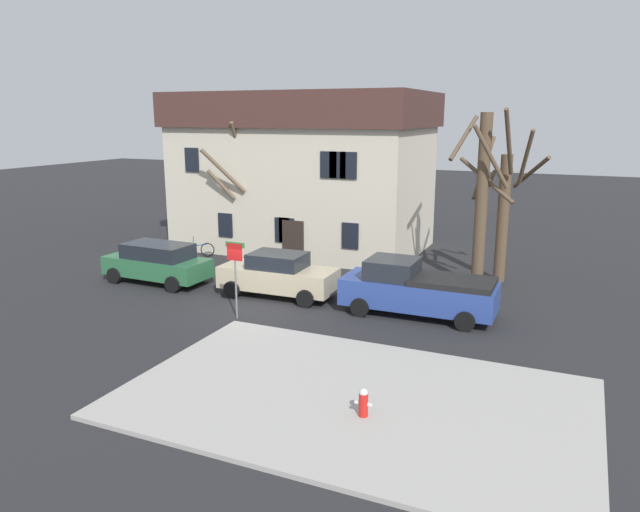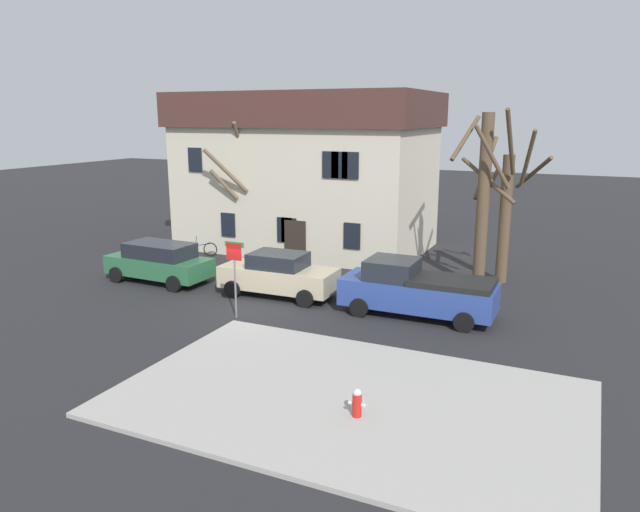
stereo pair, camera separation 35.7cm
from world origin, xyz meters
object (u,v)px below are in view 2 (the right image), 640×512
object	(u,v)px
pickup_truck_blue	(417,290)
bicycle_leaning	(200,249)
building_main	(307,170)
car_beige_sedan	(278,275)
car_green_wagon	(159,262)
tree_bare_near	(229,197)
fire_hydrant	(357,402)
tree_bare_mid	(484,196)
street_sign_pole	(235,265)
tree_bare_far	(505,209)

from	to	relation	value
pickup_truck_blue	bicycle_leaning	distance (m)	13.28
building_main	car_beige_sedan	bearing A→B (deg)	-70.81
car_green_wagon	tree_bare_near	bearing A→B (deg)	91.30
fire_hydrant	tree_bare_near	bearing A→B (deg)	132.63
tree_bare_mid	street_sign_pole	xyz separation A→B (m)	(-7.08, -7.44, -1.92)
building_main	pickup_truck_blue	size ratio (longest dim) A/B	2.39
tree_bare_mid	tree_bare_far	world-z (taller)	tree_bare_mid
tree_bare_mid	bicycle_leaning	distance (m)	14.34
tree_bare_far	fire_hydrant	world-z (taller)	tree_bare_far
tree_bare_far	street_sign_pole	xyz separation A→B (m)	(-7.74, -8.75, -1.25)
building_main	tree_bare_mid	size ratio (longest dim) A/B	1.79
fire_hydrant	pickup_truck_blue	bearing A→B (deg)	96.24
tree_bare_mid	bicycle_leaning	xyz separation A→B (m)	(-13.91, -0.14, -3.47)
car_beige_sedan	bicycle_leaning	world-z (taller)	car_beige_sedan
tree_bare_mid	car_green_wagon	size ratio (longest dim) A/B	1.56
car_green_wagon	building_main	bearing A→B (deg)	74.05
car_green_wagon	pickup_truck_blue	xyz separation A→B (m)	(11.21, 0.35, 0.06)
car_green_wagon	pickup_truck_blue	size ratio (longest dim) A/B	0.86
tree_bare_near	car_green_wagon	xyz separation A→B (m)	(0.13, -5.65, -2.08)
fire_hydrant	tree_bare_far	bearing A→B (deg)	85.08
tree_bare_mid	car_green_wagon	bearing A→B (deg)	-158.96
tree_bare_mid	fire_hydrant	bearing A→B (deg)	-92.37
tree_bare_mid	fire_hydrant	size ratio (longest dim) A/B	10.43
pickup_truck_blue	fire_hydrant	bearing A→B (deg)	-83.76
building_main	tree_bare_near	world-z (taller)	building_main
tree_bare_near	fire_hydrant	world-z (taller)	tree_bare_near
pickup_truck_blue	car_green_wagon	bearing A→B (deg)	-178.22
car_beige_sedan	fire_hydrant	distance (m)	10.26
tree_bare_near	fire_hydrant	distance (m)	18.20
tree_bare_near	car_beige_sedan	bearing A→B (deg)	-42.68
fire_hydrant	street_sign_pole	distance (m)	8.39
tree_bare_near	street_sign_pole	world-z (taller)	tree_bare_near
building_main	pickup_truck_blue	world-z (taller)	building_main
car_green_wagon	street_sign_pole	distance (m)	6.19
street_sign_pole	building_main	bearing A→B (deg)	104.12
tree_bare_far	fire_hydrant	bearing A→B (deg)	-94.92
car_green_wagon	bicycle_leaning	size ratio (longest dim) A/B	2.81
car_green_wagon	tree_bare_far	bearing A→B (deg)	24.88
building_main	car_beige_sedan	distance (m)	9.78
tree_bare_mid	street_sign_pole	bearing A→B (deg)	-133.57
tree_bare_mid	fire_hydrant	distance (m)	12.92
pickup_truck_blue	street_sign_pole	size ratio (longest dim) A/B	1.99
car_green_wagon	bicycle_leaning	xyz separation A→B (m)	(-1.31, 4.70, -0.52)
car_green_wagon	car_beige_sedan	distance (m)	5.63
car_beige_sedan	tree_bare_near	bearing A→B (deg)	137.32
car_beige_sedan	bicycle_leaning	size ratio (longest dim) A/B	2.80
car_green_wagon	street_sign_pole	xyz separation A→B (m)	(5.52, -2.59, 1.03)
car_beige_sedan	street_sign_pole	bearing A→B (deg)	-91.93
car_green_wagon	pickup_truck_blue	world-z (taller)	pickup_truck_blue
building_main	fire_hydrant	world-z (taller)	building_main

